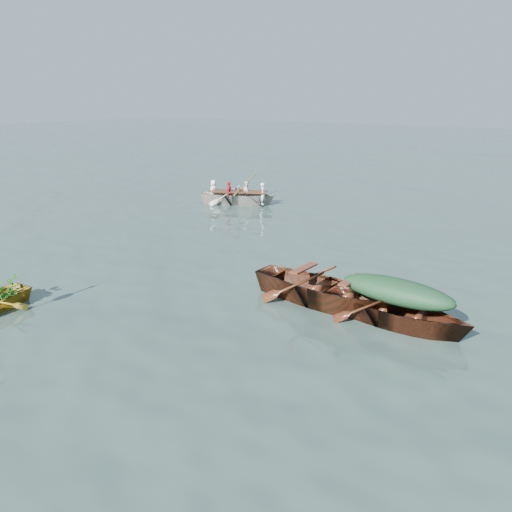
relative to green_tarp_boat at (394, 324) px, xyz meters
The scene contains 8 objects.
ground 4.84m from the green_tarp_boat, 152.46° to the right, with size 140.00×140.00×0.00m, color #354B44.
green_tarp_boat is the anchor object (origin of this frame).
open_wooden_boat 1.58m from the green_tarp_boat, behind, with size 1.54×4.94×1.19m, color #542015.
rowed_boat 12.12m from the green_tarp_boat, 141.09° to the left, with size 1.33×4.43×1.06m, color beige.
green_tarp_cover 0.75m from the green_tarp_boat, ahead, with size 0.73×2.34×0.52m, color #193D1C.
thwart_benches 1.70m from the green_tarp_boat, behind, with size 0.92×2.47×0.04m, color #572314, non-canonical shape.
rowers 12.15m from the green_tarp_boat, 141.09° to the left, with size 1.20×3.10×0.76m, color white.
oars 12.13m from the green_tarp_boat, 141.09° to the left, with size 2.60×0.60×0.06m, color olive, non-canonical shape.
Camera 1 is at (7.12, -6.95, 4.45)m, focal length 35.00 mm.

